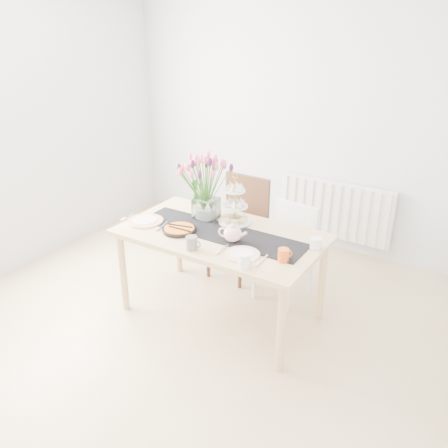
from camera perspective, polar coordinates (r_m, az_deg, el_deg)
The scene contains 16 objects.
room_shell at distance 3.19m, azimuth -7.75°, elevation 4.89°, with size 4.50×4.50×4.50m.
radiator at distance 5.08m, azimuth 13.20°, elevation 1.68°, with size 1.20×0.08×0.60m, color white.
dining_table at distance 3.77m, azimuth -0.37°, elevation -2.12°, with size 1.60×0.90×0.75m.
chair_brown at distance 4.48m, azimuth 1.95°, elevation 0.65°, with size 0.49×0.49×0.95m.
chair_white at distance 4.19m, azimuth 7.81°, elevation -2.46°, with size 0.45×0.45×0.83m.
table_runner at distance 3.73m, azimuth -0.37°, elevation -1.01°, with size 1.40×0.35×0.01m, color black.
tulip_vase at distance 3.87m, azimuth -2.21°, elevation 5.61°, with size 0.66×0.66×0.56m.
cake_stand at distance 3.86m, azimuth 1.30°, elevation 1.62°, with size 0.26×0.26×0.39m.
teapot at distance 3.55m, azimuth 1.05°, elevation -1.20°, with size 0.22×0.18×0.14m, color white, non-canonical shape.
cream_jug at distance 3.54m, azimuth 10.99°, elevation -2.30°, with size 0.09×0.09×0.09m, color white.
tart_tin at distance 3.77m, azimuth -5.40°, elevation -0.68°, with size 0.27×0.27×0.03m.
mug_grey at distance 3.47m, azimuth -3.92°, elevation -2.29°, with size 0.09×0.09×0.10m, color slate.
mug_white at distance 3.22m, azimuth 2.50°, elevation -4.44°, with size 0.09×0.09×0.10m, color white.
mug_orange at distance 3.32m, azimuth 7.17°, elevation -3.74°, with size 0.08×0.08×0.09m, color #DC5618.
plate_left at distance 3.98m, azimuth -9.44°, elevation 0.36°, with size 0.30×0.30×0.02m, color silver.
plate_right at distance 3.40m, azimuth 2.21°, elevation -3.67°, with size 0.26×0.26×0.01m, color white.
Camera 1 is at (1.95, -2.30, 2.35)m, focal length 38.00 mm.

